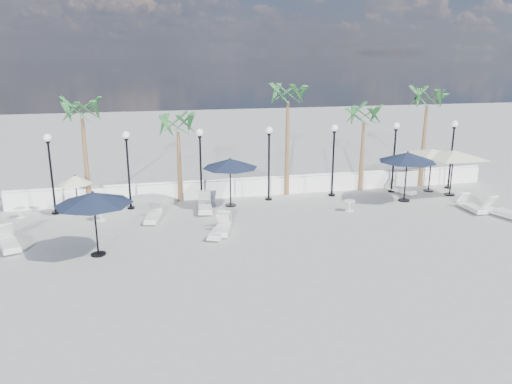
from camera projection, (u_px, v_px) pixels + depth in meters
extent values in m
plane|color=gray|center=(308.00, 245.00, 19.96)|extent=(100.00, 100.00, 0.00)
cube|color=white|center=(264.00, 187.00, 26.88)|extent=(26.00, 0.30, 0.90)
cube|color=white|center=(264.00, 177.00, 26.74)|extent=(26.00, 0.12, 0.08)
cylinder|color=black|center=(56.00, 212.00, 23.82)|extent=(0.36, 0.36, 0.10)
cylinder|color=black|center=(52.00, 178.00, 23.37)|extent=(0.10, 0.10, 3.50)
cylinder|color=black|center=(48.00, 142.00, 22.91)|extent=(0.18, 0.18, 0.10)
sphere|color=white|center=(47.00, 138.00, 22.85)|extent=(0.36, 0.36, 0.36)
cylinder|color=black|center=(131.00, 208.00, 24.57)|extent=(0.36, 0.36, 0.10)
cylinder|color=black|center=(129.00, 174.00, 24.11)|extent=(0.10, 0.10, 3.50)
cylinder|color=black|center=(126.00, 139.00, 23.65)|extent=(0.18, 0.18, 0.10)
sphere|color=white|center=(126.00, 135.00, 23.60)|extent=(0.36, 0.36, 0.36)
cylinder|color=black|center=(202.00, 203.00, 25.31)|extent=(0.36, 0.36, 0.10)
cylinder|color=black|center=(201.00, 171.00, 24.85)|extent=(0.10, 0.10, 3.50)
cylinder|color=black|center=(200.00, 137.00, 24.39)|extent=(0.18, 0.18, 0.10)
sphere|color=white|center=(200.00, 132.00, 24.34)|extent=(0.36, 0.36, 0.36)
cylinder|color=black|center=(269.00, 199.00, 26.05)|extent=(0.36, 0.36, 0.10)
cylinder|color=black|center=(269.00, 167.00, 25.59)|extent=(0.10, 0.10, 3.50)
cylinder|color=black|center=(269.00, 134.00, 25.14)|extent=(0.18, 0.18, 0.10)
sphere|color=white|center=(269.00, 130.00, 25.08)|extent=(0.36, 0.36, 0.36)
cylinder|color=black|center=(332.00, 195.00, 26.79)|extent=(0.36, 0.36, 0.10)
cylinder|color=black|center=(333.00, 164.00, 26.34)|extent=(0.10, 0.10, 3.50)
cylinder|color=black|center=(334.00, 132.00, 25.88)|extent=(0.18, 0.18, 0.10)
sphere|color=white|center=(335.00, 128.00, 25.82)|extent=(0.36, 0.36, 0.36)
cylinder|color=black|center=(391.00, 191.00, 27.54)|extent=(0.36, 0.36, 0.10)
cylinder|color=black|center=(394.00, 161.00, 27.08)|extent=(0.10, 0.10, 3.50)
cylinder|color=black|center=(396.00, 130.00, 26.62)|extent=(0.18, 0.18, 0.10)
sphere|color=white|center=(396.00, 126.00, 26.57)|extent=(0.36, 0.36, 0.36)
cylinder|color=black|center=(448.00, 187.00, 28.28)|extent=(0.36, 0.36, 0.10)
cylinder|color=black|center=(451.00, 158.00, 27.82)|extent=(0.10, 0.10, 3.50)
cylinder|color=black|center=(454.00, 128.00, 27.37)|extent=(0.18, 0.18, 0.10)
sphere|color=white|center=(455.00, 124.00, 27.31)|extent=(0.36, 0.36, 0.36)
cone|color=brown|center=(86.00, 164.00, 24.32)|extent=(0.28, 0.28, 4.40)
cone|color=brown|center=(179.00, 167.00, 25.38)|extent=(0.28, 0.28, 3.60)
cone|color=brown|center=(287.00, 149.00, 26.40)|extent=(0.28, 0.28, 5.00)
cone|color=brown|center=(362.00, 156.00, 27.47)|extent=(0.28, 0.28, 3.80)
cone|color=brown|center=(423.00, 147.00, 28.15)|extent=(0.28, 0.28, 4.60)
cube|color=silver|center=(153.00, 218.00, 22.80)|extent=(0.92, 1.78, 0.09)
cube|color=silver|center=(152.00, 217.00, 22.55)|extent=(0.77, 1.24, 0.09)
cube|color=silver|center=(156.00, 206.00, 23.37)|extent=(0.61, 0.51, 0.53)
cube|color=silver|center=(9.00, 245.00, 19.52)|extent=(1.29, 2.03, 0.10)
cube|color=silver|center=(10.00, 244.00, 19.28)|extent=(1.03, 1.43, 0.10)
cube|color=silver|center=(5.00, 230.00, 20.05)|extent=(0.73, 0.64, 0.60)
cube|color=silver|center=(219.00, 233.00, 20.89)|extent=(1.24, 1.80, 0.09)
cube|color=silver|center=(218.00, 232.00, 20.64)|extent=(0.97, 1.28, 0.09)
cube|color=silver|center=(223.00, 220.00, 21.45)|extent=(0.66, 0.59, 0.54)
cube|color=silver|center=(223.00, 229.00, 21.29)|extent=(1.07, 1.91, 0.10)
cube|color=silver|center=(222.00, 229.00, 21.03)|extent=(0.88, 1.33, 0.10)
cube|color=silver|center=(225.00, 216.00, 21.90)|extent=(0.66, 0.57, 0.57)
cube|color=silver|center=(205.00, 208.00, 24.19)|extent=(0.85, 2.03, 0.11)
cube|color=silver|center=(205.00, 207.00, 23.90)|extent=(0.75, 1.39, 0.11)
cube|color=silver|center=(204.00, 195.00, 24.85)|extent=(0.66, 0.53, 0.62)
cube|color=silver|center=(401.00, 190.00, 27.32)|extent=(1.21, 1.77, 0.09)
cube|color=silver|center=(404.00, 190.00, 27.11)|extent=(0.95, 1.26, 0.09)
cube|color=silver|center=(391.00, 182.00, 27.75)|extent=(0.65, 0.58, 0.53)
cube|color=silver|center=(471.00, 208.00, 24.21)|extent=(0.59, 1.75, 0.09)
cube|color=silver|center=(475.00, 207.00, 23.96)|extent=(0.55, 1.18, 0.09)
cube|color=silver|center=(463.00, 197.00, 24.78)|extent=(0.55, 0.42, 0.55)
cube|color=silver|center=(505.00, 214.00, 23.25)|extent=(1.28, 2.12, 0.11)
cube|color=silver|center=(511.00, 213.00, 22.99)|extent=(1.03, 1.49, 0.11)
cube|color=silver|center=(490.00, 201.00, 23.81)|extent=(0.75, 0.65, 0.63)
cylinder|color=silver|center=(21.00, 217.00, 23.23)|extent=(0.37, 0.37, 0.03)
cylinder|color=silver|center=(20.00, 213.00, 23.18)|extent=(0.06, 0.06, 0.44)
cylinder|color=silver|center=(20.00, 208.00, 23.12)|extent=(0.48, 0.48, 0.03)
cylinder|color=silver|center=(101.00, 220.00, 22.87)|extent=(0.45, 0.45, 0.03)
cylinder|color=silver|center=(101.00, 215.00, 22.80)|extent=(0.07, 0.07, 0.54)
cylinder|color=silver|center=(100.00, 209.00, 22.72)|extent=(0.59, 0.59, 0.03)
cylinder|color=silver|center=(349.00, 211.00, 24.22)|extent=(0.41, 0.41, 0.03)
cylinder|color=silver|center=(349.00, 206.00, 24.16)|extent=(0.06, 0.06, 0.50)
cylinder|color=silver|center=(350.00, 201.00, 24.09)|extent=(0.54, 0.54, 0.03)
cylinder|color=black|center=(98.00, 254.00, 18.93)|extent=(0.55, 0.55, 0.06)
cylinder|color=black|center=(96.00, 225.00, 18.61)|extent=(0.07, 0.07, 2.42)
cone|color=black|center=(93.00, 198.00, 18.34)|extent=(2.86, 2.86, 0.44)
sphere|color=black|center=(93.00, 192.00, 18.27)|extent=(0.08, 0.08, 0.08)
cylinder|color=black|center=(231.00, 205.00, 25.03)|extent=(0.55, 0.55, 0.06)
cylinder|color=black|center=(230.00, 183.00, 24.72)|extent=(0.07, 0.07, 2.36)
cone|color=black|center=(230.00, 163.00, 24.45)|extent=(2.76, 2.76, 0.44)
sphere|color=black|center=(230.00, 158.00, 24.39)|extent=(0.08, 0.08, 0.08)
cylinder|color=black|center=(404.00, 200.00, 25.87)|extent=(0.58, 0.58, 0.06)
cylinder|color=black|center=(406.00, 177.00, 25.55)|extent=(0.07, 0.07, 2.51)
cone|color=black|center=(407.00, 157.00, 25.26)|extent=(2.92, 2.92, 0.47)
sphere|color=black|center=(408.00, 152.00, 25.19)|extent=(0.08, 0.08, 0.08)
cylinder|color=black|center=(449.00, 194.00, 26.94)|extent=(0.54, 0.54, 0.06)
cylinder|color=black|center=(452.00, 173.00, 26.63)|extent=(0.07, 0.07, 2.41)
pyramid|color=#C1BC99|center=(454.00, 151.00, 26.30)|extent=(5.32, 5.32, 0.37)
cylinder|color=black|center=(428.00, 190.00, 27.70)|extent=(0.54, 0.54, 0.06)
cylinder|color=black|center=(430.00, 170.00, 27.40)|extent=(0.07, 0.07, 2.35)
pyramid|color=#C1BC99|center=(432.00, 149.00, 27.07)|extent=(5.10, 5.10, 0.36)
cylinder|color=black|center=(79.00, 213.00, 23.77)|extent=(0.49, 0.49, 0.05)
cylinder|color=black|center=(77.00, 195.00, 23.54)|extent=(0.06, 0.06, 1.83)
cone|color=#C1BC99|center=(75.00, 180.00, 23.33)|extent=(1.57, 1.57, 0.39)
sphere|color=black|center=(75.00, 175.00, 23.27)|extent=(0.07, 0.07, 0.07)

